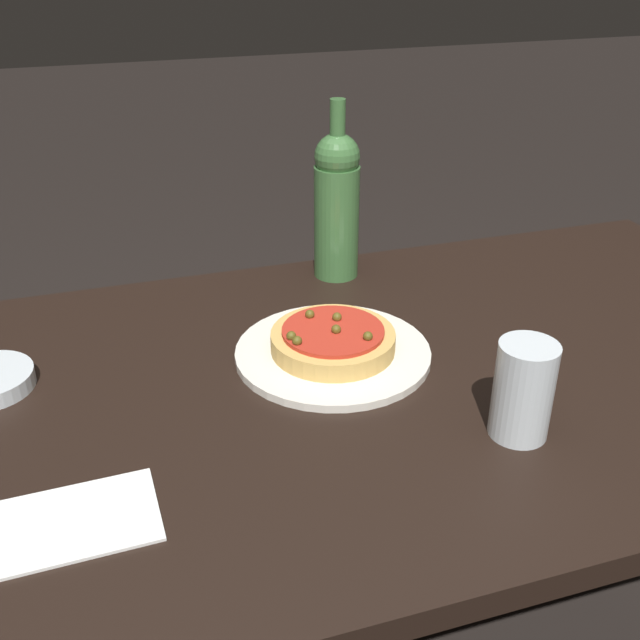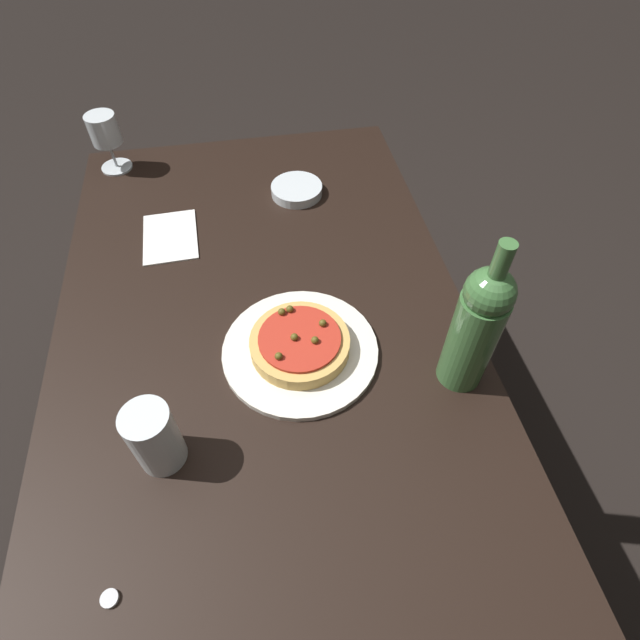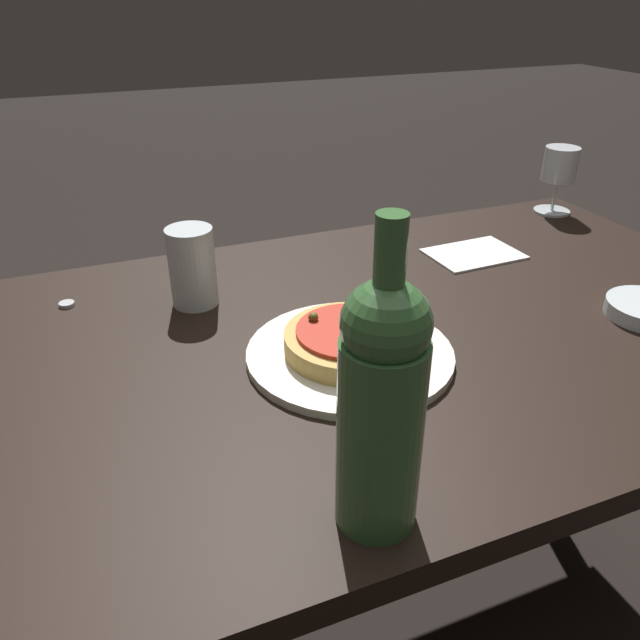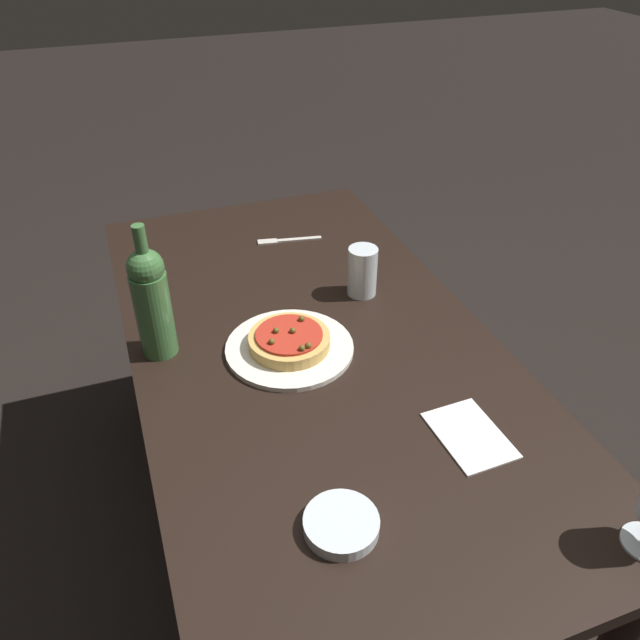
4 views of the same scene
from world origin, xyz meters
The scene contains 6 objects.
dining_table centered at (0.00, 0.00, 0.62)m, with size 1.52×0.80×0.70m.
dinner_plate centered at (0.01, -0.06, 0.71)m, with size 0.29×0.29×0.01m.
pizza centered at (0.01, -0.06, 0.73)m, with size 0.18×0.18×0.05m.
wine_bottle centered at (-0.08, -0.33, 0.84)m, with size 0.08×0.08×0.31m.
water_cup centered at (-0.15, 0.18, 0.76)m, with size 0.07×0.07×0.13m.
paper_napkin centered at (0.38, 0.18, 0.70)m, with size 0.17×0.12×0.00m.
Camera 1 is at (0.32, 0.83, 1.27)m, focal length 42.00 mm.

